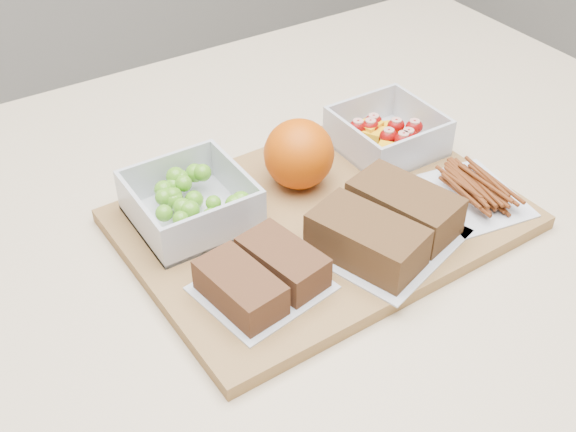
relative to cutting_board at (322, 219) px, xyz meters
name	(u,v)px	position (x,y,z in m)	size (l,w,h in m)	color
cutting_board	(322,219)	(0.00, 0.00, 0.00)	(0.42, 0.30, 0.02)	olive
grape_container	(191,202)	(-0.12, 0.07, 0.03)	(0.12, 0.12, 0.05)	silver
fruit_container	(387,135)	(0.14, 0.07, 0.03)	(0.11, 0.11, 0.05)	silver
orange	(299,154)	(0.01, 0.06, 0.05)	(0.08, 0.08, 0.08)	#D14F04
sandwich_bag_left	(262,276)	(-0.12, -0.07, 0.03)	(0.13, 0.12, 0.04)	silver
sandwich_bag_center	(386,224)	(0.03, -0.07, 0.03)	(0.18, 0.17, 0.05)	silver
pretzel_bag	(473,188)	(0.16, -0.07, 0.02)	(0.12, 0.14, 0.03)	silver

